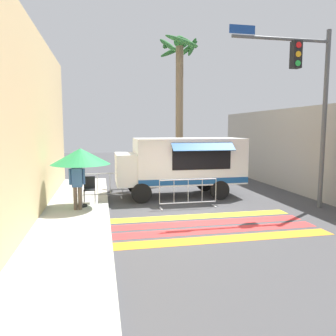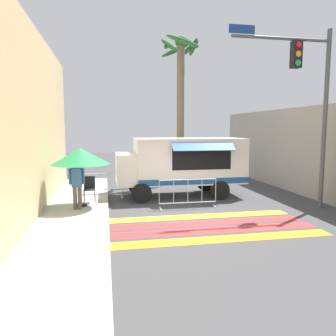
{
  "view_description": "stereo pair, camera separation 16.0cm",
  "coord_description": "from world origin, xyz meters",
  "px_view_note": "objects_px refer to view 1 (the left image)",
  "views": [
    {
      "loc": [
        -3.04,
        -10.2,
        2.9
      ],
      "look_at": [
        -0.5,
        2.2,
        1.37
      ],
      "focal_mm": 35.0,
      "sensor_mm": 36.0,
      "label": 1
    },
    {
      "loc": [
        -2.88,
        -10.23,
        2.9
      ],
      "look_at": [
        -0.5,
        2.2,
        1.37
      ],
      "focal_mm": 35.0,
      "sensor_mm": 36.0,
      "label": 2
    }
  ],
  "objects_px": {
    "barricade_front": "(188,193)",
    "food_truck": "(179,162)",
    "folding_chair": "(89,187)",
    "vendor_person": "(77,182)",
    "traffic_signal_pole": "(309,89)",
    "patio_umbrella": "(81,156)",
    "palm_tree": "(179,86)",
    "barricade_side": "(98,186)"
  },
  "relations": [
    {
      "from": "vendor_person",
      "to": "barricade_side",
      "type": "height_order",
      "value": "vendor_person"
    },
    {
      "from": "patio_umbrella",
      "to": "traffic_signal_pole",
      "type": "bearing_deg",
      "value": -8.25
    },
    {
      "from": "traffic_signal_pole",
      "to": "folding_chair",
      "type": "xyz_separation_m",
      "value": [
        -7.66,
        1.79,
        -3.51
      ]
    },
    {
      "from": "barricade_front",
      "to": "vendor_person",
      "type": "bearing_deg",
      "value": -177.29
    },
    {
      "from": "food_truck",
      "to": "folding_chair",
      "type": "relative_size",
      "value": 5.58
    },
    {
      "from": "food_truck",
      "to": "vendor_person",
      "type": "height_order",
      "value": "food_truck"
    },
    {
      "from": "folding_chair",
      "to": "barricade_side",
      "type": "height_order",
      "value": "folding_chair"
    },
    {
      "from": "traffic_signal_pole",
      "to": "patio_umbrella",
      "type": "height_order",
      "value": "traffic_signal_pole"
    },
    {
      "from": "palm_tree",
      "to": "vendor_person",
      "type": "bearing_deg",
      "value": -130.97
    },
    {
      "from": "patio_umbrella",
      "to": "barricade_side",
      "type": "height_order",
      "value": "patio_umbrella"
    },
    {
      "from": "vendor_person",
      "to": "barricade_side",
      "type": "bearing_deg",
      "value": 60.62
    },
    {
      "from": "traffic_signal_pole",
      "to": "barricade_front",
      "type": "bearing_deg",
      "value": 167.54
    },
    {
      "from": "food_truck",
      "to": "barricade_front",
      "type": "bearing_deg",
      "value": -93.93
    },
    {
      "from": "traffic_signal_pole",
      "to": "folding_chair",
      "type": "bearing_deg",
      "value": 166.85
    },
    {
      "from": "barricade_front",
      "to": "traffic_signal_pole",
      "type": "bearing_deg",
      "value": -12.46
    },
    {
      "from": "patio_umbrella",
      "to": "folding_chair",
      "type": "xyz_separation_m",
      "value": [
        0.25,
        0.64,
        -1.18
      ]
    },
    {
      "from": "barricade_side",
      "to": "folding_chair",
      "type": "bearing_deg",
      "value": -101.37
    },
    {
      "from": "patio_umbrella",
      "to": "barricade_front",
      "type": "distance_m",
      "value": 4.06
    },
    {
      "from": "patio_umbrella",
      "to": "vendor_person",
      "type": "relative_size",
      "value": 1.23
    },
    {
      "from": "folding_chair",
      "to": "patio_umbrella",
      "type": "bearing_deg",
      "value": -105.13
    },
    {
      "from": "food_truck",
      "to": "patio_umbrella",
      "type": "height_order",
      "value": "food_truck"
    },
    {
      "from": "palm_tree",
      "to": "traffic_signal_pole",
      "type": "bearing_deg",
      "value": -63.45
    },
    {
      "from": "palm_tree",
      "to": "food_truck",
      "type": "bearing_deg",
      "value": -103.61
    },
    {
      "from": "food_truck",
      "to": "patio_umbrella",
      "type": "xyz_separation_m",
      "value": [
        -3.94,
        -1.83,
        0.46
      ]
    },
    {
      "from": "food_truck",
      "to": "traffic_signal_pole",
      "type": "bearing_deg",
      "value": -36.87
    },
    {
      "from": "food_truck",
      "to": "traffic_signal_pole",
      "type": "relative_size",
      "value": 0.85
    },
    {
      "from": "patio_umbrella",
      "to": "palm_tree",
      "type": "xyz_separation_m",
      "value": [
        4.75,
        5.17,
        3.14
      ]
    },
    {
      "from": "folding_chair",
      "to": "vendor_person",
      "type": "bearing_deg",
      "value": -102.63
    },
    {
      "from": "food_truck",
      "to": "folding_chair",
      "type": "xyz_separation_m",
      "value": [
        -3.69,
        -1.19,
        -0.72
      ]
    },
    {
      "from": "barricade_front",
      "to": "palm_tree",
      "type": "xyz_separation_m",
      "value": [
        0.95,
        5.41,
        4.55
      ]
    },
    {
      "from": "vendor_person",
      "to": "patio_umbrella",
      "type": "bearing_deg",
      "value": 60.6
    },
    {
      "from": "patio_umbrella",
      "to": "vendor_person",
      "type": "height_order",
      "value": "patio_umbrella"
    },
    {
      "from": "folding_chair",
      "to": "vendor_person",
      "type": "distance_m",
      "value": 1.18
    },
    {
      "from": "traffic_signal_pole",
      "to": "vendor_person",
      "type": "relative_size",
      "value": 3.8
    },
    {
      "from": "food_truck",
      "to": "palm_tree",
      "type": "xyz_separation_m",
      "value": [
        0.81,
        3.34,
        3.61
      ]
    },
    {
      "from": "food_truck",
      "to": "palm_tree",
      "type": "distance_m",
      "value": 4.98
    },
    {
      "from": "vendor_person",
      "to": "palm_tree",
      "type": "bearing_deg",
      "value": 34.2
    },
    {
      "from": "food_truck",
      "to": "vendor_person",
      "type": "xyz_separation_m",
      "value": [
        -4.05,
        -2.25,
        -0.36
      ]
    },
    {
      "from": "food_truck",
      "to": "folding_chair",
      "type": "bearing_deg",
      "value": -162.19
    },
    {
      "from": "barricade_front",
      "to": "food_truck",
      "type": "bearing_deg",
      "value": 86.07
    },
    {
      "from": "traffic_signal_pole",
      "to": "vendor_person",
      "type": "height_order",
      "value": "traffic_signal_pole"
    },
    {
      "from": "food_truck",
      "to": "folding_chair",
      "type": "distance_m",
      "value": 3.94
    }
  ]
}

